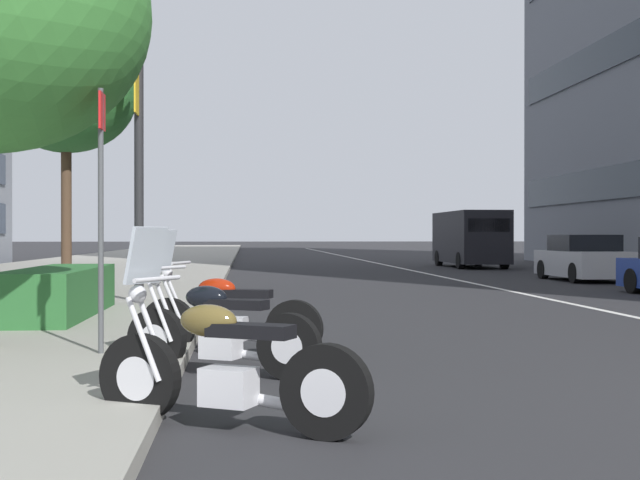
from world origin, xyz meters
The scene contains 11 objects.
sidewalk_right_plaza centered at (30.00, 12.65, 0.07)m, with size 160.00×10.46×0.15m, color gray.
lane_centre_stripe centered at (35.00, 0.00, 0.00)m, with size 110.00×0.16×0.01m, color silver.
motorcycle_nearest_camera centered at (0.24, 6.93, 0.45)m, with size 1.13×2.02×1.49m.
motorcycle_far_end_row centered at (2.72, 7.06, 0.45)m, with size 1.08×2.01×1.49m.
motorcycle_by_sign_pole centered at (4.15, 6.97, 0.43)m, with size 0.85×2.18×1.12m.
car_following_behind centered at (20.06, -3.87, 0.67)m, with size 4.14×1.92×1.45m.
delivery_van_ahead centered at (31.72, -3.31, 1.34)m, with size 6.05×2.17×2.50m.
parking_sign_by_curb centered at (3.37, 8.33, 1.86)m, with size 0.32×0.06×2.87m.
street_lamp_with_banners centered at (10.80, 8.50, 4.72)m, with size 1.26×2.29×7.59m.
clipped_hedge_bed centered at (7.85, 9.73, 0.53)m, with size 4.28×1.10×0.76m, color #28602D.
street_tree_far_plaza centered at (12.54, 10.57, 4.43)m, with size 2.96×2.96×5.56m.
Camera 1 is at (-6.08, 6.78, 1.43)m, focal length 48.10 mm.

